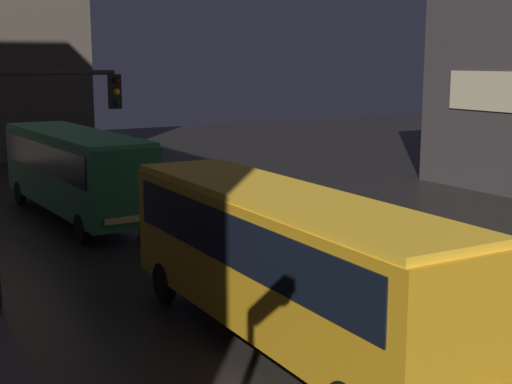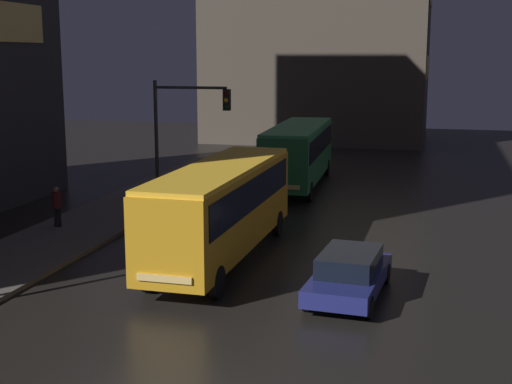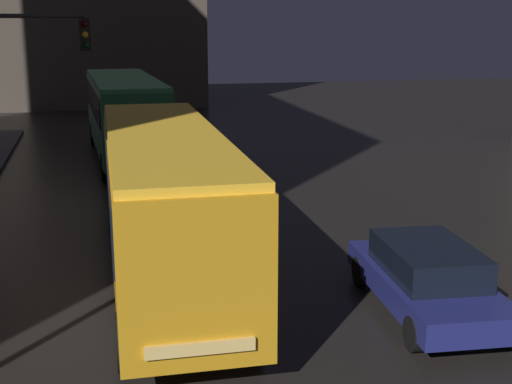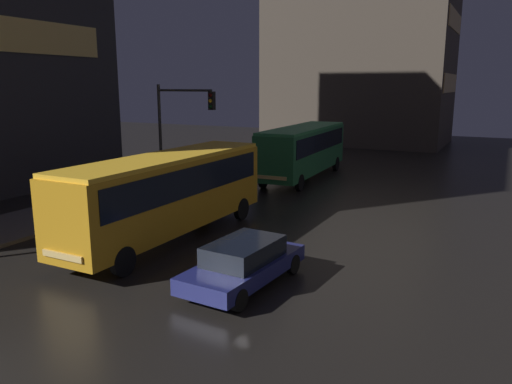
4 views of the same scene
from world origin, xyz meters
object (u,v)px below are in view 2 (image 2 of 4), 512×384
at_px(car_taxi, 349,273).
at_px(pedestrian_near, 57,203).
at_px(traffic_light_main, 182,126).
at_px(bus_far, 299,149).
at_px(bus_near, 222,202).

height_order(car_taxi, pedestrian_near, pedestrian_near).
xyz_separation_m(car_taxi, traffic_light_main, (-8.44, 8.58, 3.42)).
bearing_deg(car_taxi, bus_far, -69.98).
bearing_deg(bus_near, bus_far, -88.80).
bearing_deg(bus_far, car_taxi, 103.39).
distance_m(bus_near, car_taxi, 5.76).
distance_m(car_taxi, pedestrian_near, 13.82).
bearing_deg(traffic_light_main, pedestrian_near, -142.66).
xyz_separation_m(pedestrian_near, traffic_light_main, (4.33, 3.30, 3.00)).
bearing_deg(pedestrian_near, traffic_light_main, 20.43).
relative_size(car_taxi, pedestrian_near, 2.84).
xyz_separation_m(car_taxi, pedestrian_near, (-12.77, 5.28, 0.42)).
height_order(bus_far, traffic_light_main, traffic_light_main).
distance_m(bus_near, bus_far, 14.78).
relative_size(bus_near, bus_far, 0.99).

